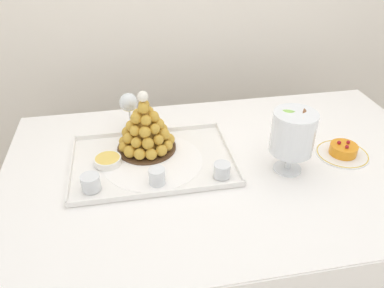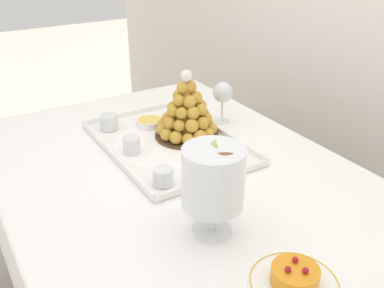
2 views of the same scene
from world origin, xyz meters
The scene contains 10 objects.
buffet_table centered at (0.00, 0.00, 0.64)m, with size 1.64×1.02×0.74m.
serving_tray centered at (-0.28, 0.06, 0.74)m, with size 0.59×0.41×0.02m.
croquembouche centered at (-0.29, 0.14, 0.83)m, with size 0.22×0.22×0.24m.
dessert_cup_left centered at (-0.49, -0.07, 0.77)m, with size 0.06×0.06×0.05m.
dessert_cup_mid_left centered at (-0.27, -0.07, 0.77)m, with size 0.06×0.06×0.06m.
dessert_cup_centre centered at (-0.05, -0.08, 0.77)m, with size 0.06×0.06×0.05m.
creme_brulee_ramekin centered at (-0.44, 0.07, 0.76)m, with size 0.10×0.10×0.02m.
macaron_goblet centered at (0.20, -0.07, 0.89)m, with size 0.15×0.15×0.24m.
fruit_tart_plate centered at (0.44, -0.02, 0.75)m, with size 0.19×0.19×0.06m.
wine_glass centered at (-0.34, 0.33, 0.85)m, with size 0.07×0.07×0.16m.
Camera 1 is at (-0.34, -1.09, 1.56)m, focal length 35.61 mm.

